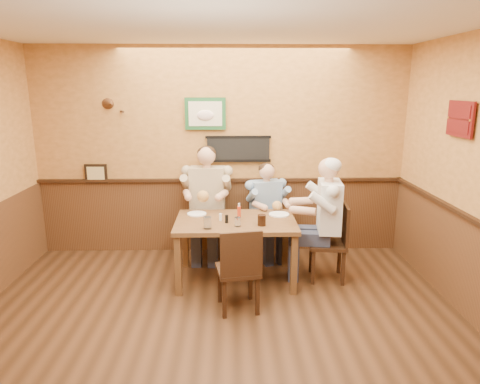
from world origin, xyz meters
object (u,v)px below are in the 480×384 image
(dining_table, at_px, (236,227))
(cola_tumbler, at_px, (262,220))
(chair_back_right, at_px, (265,227))
(diner_white_elder, at_px, (328,226))
(salt_shaker, at_px, (221,217))
(diner_tan_shirt, at_px, (208,207))
(water_glass_left, at_px, (208,223))
(water_glass_mid, at_px, (238,222))
(chair_right_end, at_px, (327,242))
(chair_back_left, at_px, (208,222))
(hot_sauce_bottle, at_px, (239,212))
(pepper_shaker, at_px, (227,219))
(chair_near_side, at_px, (238,268))
(diner_blue_polo, at_px, (265,215))

(dining_table, distance_m, cola_tumbler, 0.39)
(dining_table, relative_size, chair_back_right, 1.73)
(diner_white_elder, bearing_deg, salt_shaker, -82.60)
(diner_tan_shirt, xyz_separation_m, water_glass_left, (0.06, -1.10, 0.14))
(water_glass_mid, bearing_deg, chair_right_end, 12.23)
(diner_white_elder, bearing_deg, diner_tan_shirt, -111.94)
(dining_table, bearing_deg, chair_back_left, 114.78)
(dining_table, height_order, water_glass_left, water_glass_left)
(dining_table, height_order, hot_sauce_bottle, hot_sauce_bottle)
(chair_back_left, relative_size, water_glass_mid, 9.10)
(diner_white_elder, bearing_deg, pepper_shaker, -78.28)
(chair_right_end, xyz_separation_m, water_glass_mid, (-1.08, -0.23, 0.34))
(chair_back_right, relative_size, salt_shaker, 9.90)
(dining_table, bearing_deg, hot_sauce_bottle, 41.51)
(diner_tan_shirt, bearing_deg, chair_near_side, -71.98)
(chair_back_left, relative_size, diner_white_elder, 0.72)
(dining_table, xyz_separation_m, chair_near_side, (0.01, -0.70, -0.20))
(diner_blue_polo, bearing_deg, chair_near_side, -122.14)
(water_glass_mid, bearing_deg, salt_shaker, 132.15)
(chair_back_right, distance_m, pepper_shaker, 1.09)
(diner_blue_polo, distance_m, cola_tumbler, 1.01)
(cola_tumbler, bearing_deg, chair_right_end, 14.43)
(water_glass_left, height_order, water_glass_mid, water_glass_left)
(chair_back_right, bearing_deg, dining_table, -135.19)
(dining_table, bearing_deg, diner_tan_shirt, 114.78)
(water_glass_mid, distance_m, pepper_shaker, 0.18)
(chair_back_right, relative_size, diner_white_elder, 0.61)
(diner_tan_shirt, distance_m, pepper_shaker, 0.95)
(dining_table, height_order, diner_white_elder, diner_white_elder)
(water_glass_mid, xyz_separation_m, hot_sauce_bottle, (0.02, 0.27, 0.03))
(water_glass_left, bearing_deg, cola_tumbler, 9.01)
(diner_tan_shirt, xyz_separation_m, cola_tumbler, (0.66, -1.00, 0.13))
(diner_tan_shirt, relative_size, water_glass_left, 10.29)
(chair_right_end, bearing_deg, pepper_shaker, -78.28)
(hot_sauce_bottle, bearing_deg, water_glass_left, -136.37)
(diner_blue_polo, height_order, salt_shaker, diner_blue_polo)
(salt_shaker, bearing_deg, water_glass_left, -115.51)
(hot_sauce_bottle, bearing_deg, pepper_shaker, -135.76)
(diner_white_elder, bearing_deg, dining_table, -83.27)
(chair_right_end, relative_size, chair_near_side, 1.02)
(diner_white_elder, bearing_deg, chair_back_right, -131.74)
(chair_back_right, xyz_separation_m, salt_shaker, (-0.59, -0.78, 0.39))
(chair_back_left, xyz_separation_m, pepper_shaker, (0.27, -0.90, 0.32))
(chair_right_end, distance_m, water_glass_mid, 1.15)
(diner_blue_polo, xyz_separation_m, salt_shaker, (-0.59, -0.78, 0.21))
(diner_tan_shirt, bearing_deg, salt_shaker, -72.99)
(diner_tan_shirt, bearing_deg, dining_table, -61.52)
(chair_back_left, height_order, chair_back_right, chair_back_left)
(chair_back_left, relative_size, chair_back_right, 1.17)
(water_glass_mid, bearing_deg, chair_back_right, 68.38)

